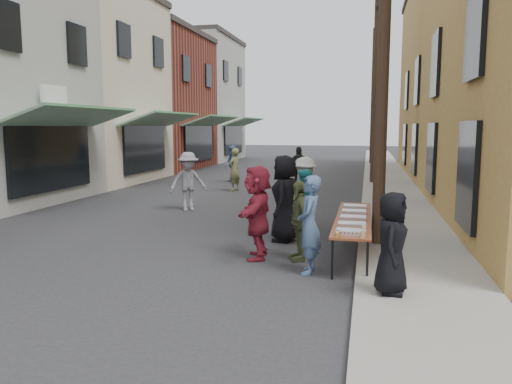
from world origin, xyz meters
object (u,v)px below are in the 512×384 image
at_px(server, 392,243).
at_px(catering_tray_sausage, 351,232).
at_px(utility_pole_far, 373,97).
at_px(guest_front_c, 304,202).
at_px(guest_front_a, 285,199).
at_px(serving_table, 353,219).
at_px(utility_pole_near, 384,32).
at_px(utility_pole_mid, 376,82).

bearing_deg(server, catering_tray_sausage, 39.78).
relative_size(utility_pole_far, guest_front_c, 5.68).
relative_size(guest_front_c, server, 1.03).
bearing_deg(server, guest_front_a, 40.47).
relative_size(utility_pole_far, guest_front_a, 4.61).
bearing_deg(serving_table, guest_front_a, 153.20).
distance_m(serving_table, guest_front_c, 1.93).
bearing_deg(utility_pole_far, utility_pole_near, -90.00).
xyz_separation_m(utility_pole_near, serving_table, (-0.50, -0.64, -3.79)).
relative_size(serving_table, guest_front_c, 2.53).
relative_size(utility_pole_near, server, 5.86).
distance_m(utility_pole_mid, guest_front_c, 11.86).
xyz_separation_m(serving_table, server, (0.63, -2.68, 0.16)).
height_order(utility_pole_mid, guest_front_c, utility_pole_mid).
bearing_deg(serving_table, utility_pole_far, 88.84).
height_order(utility_pole_near, utility_pole_far, same).
height_order(utility_pole_mid, utility_pole_far, same).
distance_m(serving_table, catering_tray_sausage, 1.65).
height_order(serving_table, server, server).
height_order(utility_pole_near, serving_table, utility_pole_near).
distance_m(guest_front_a, guest_front_c, 0.82).
distance_m(serving_table, server, 2.76).
bearing_deg(utility_pole_far, catering_tray_sausage, -91.09).
xyz_separation_m(utility_pole_far, guest_front_c, (-1.71, -23.14, -3.71)).
xyz_separation_m(utility_pole_mid, guest_front_a, (-2.05, -11.86, -3.52)).
xyz_separation_m(utility_pole_mid, catering_tray_sausage, (-0.50, -14.29, -3.71)).
bearing_deg(serving_table, utility_pole_near, 52.10).
height_order(guest_front_c, server, server).
xyz_separation_m(utility_pole_near, server, (0.13, -3.32, -3.63)).
relative_size(catering_tray_sausage, server, 0.33).
relative_size(utility_pole_mid, serving_table, 2.25).
distance_m(guest_front_c, server, 4.57).
bearing_deg(guest_front_a, utility_pole_far, 176.57).
bearing_deg(guest_front_a, guest_front_c, 156.02).
bearing_deg(guest_front_c, guest_front_a, -23.00).
height_order(catering_tray_sausage, guest_front_c, guest_front_c).
height_order(utility_pole_near, guest_front_c, utility_pole_near).
xyz_separation_m(utility_pole_far, guest_front_a, (-2.05, -23.86, -3.52)).
relative_size(guest_front_a, server, 1.27).
bearing_deg(server, serving_table, 21.52).
bearing_deg(guest_front_a, server, 33.69).
height_order(utility_pole_far, serving_table, utility_pole_far).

